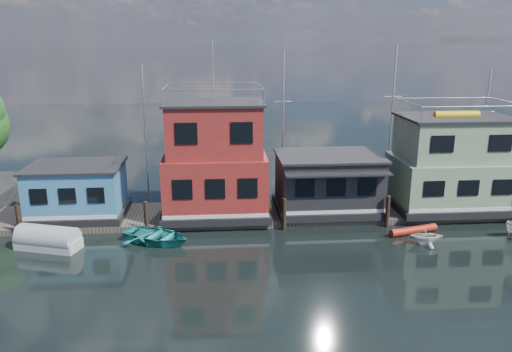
{
  "coord_description": "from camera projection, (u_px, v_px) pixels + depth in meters",
  "views": [
    {
      "loc": [
        -8.31,
        -21.67,
        12.23
      ],
      "look_at": [
        -5.65,
        12.0,
        3.0
      ],
      "focal_mm": 35.0,
      "sensor_mm": 36.0,
      "label": 1
    }
  ],
  "objects": [
    {
      "name": "ground",
      "position": [
        389.0,
        296.0,
        24.7
      ],
      "size": [
        160.0,
        160.0,
        0.0
      ],
      "primitive_type": "plane",
      "color": "black",
      "rests_on": "ground"
    },
    {
      "name": "dock",
      "position": [
        333.0,
        212.0,
        36.18
      ],
      "size": [
        48.0,
        5.0,
        0.4
      ],
      "primitive_type": "cube",
      "color": "#595147",
      "rests_on": "ground"
    },
    {
      "name": "houseboat_blue",
      "position": [
        77.0,
        191.0,
        34.29
      ],
      "size": [
        6.4,
        4.9,
        3.66
      ],
      "color": "black",
      "rests_on": "dock"
    },
    {
      "name": "houseboat_red",
      "position": [
        215.0,
        162.0,
        34.51
      ],
      "size": [
        7.4,
        5.9,
        11.86
      ],
      "color": "black",
      "rests_on": "dock"
    },
    {
      "name": "houseboat_dark",
      "position": [
        328.0,
        182.0,
        35.54
      ],
      "size": [
        7.4,
        6.1,
        4.06
      ],
      "color": "black",
      "rests_on": "dock"
    },
    {
      "name": "houseboat_green",
      "position": [
        451.0,
        165.0,
        35.95
      ],
      "size": [
        8.4,
        5.9,
        7.03
      ],
      "color": "black",
      "rests_on": "dock"
    },
    {
      "name": "pilings",
      "position": [
        339.0,
        213.0,
        33.23
      ],
      "size": [
        42.28,
        0.28,
        2.2
      ],
      "color": "#2D2116",
      "rests_on": "ground"
    },
    {
      "name": "background_masts",
      "position": [
        376.0,
        124.0,
        40.9
      ],
      "size": [
        36.4,
        0.16,
        12.0
      ],
      "color": "silver",
      "rests_on": "ground"
    },
    {
      "name": "tarp_runabout",
      "position": [
        48.0,
        240.0,
        30.12
      ],
      "size": [
        4.11,
        2.59,
        1.56
      ],
      "rotation": [
        0.0,
        0.0,
        -0.31
      ],
      "color": "beige",
      "rests_on": "ground"
    },
    {
      "name": "red_kayak",
      "position": [
        413.0,
        230.0,
        32.5
      ],
      "size": [
        3.43,
        1.43,
        0.5
      ],
      "primitive_type": "cylinder",
      "rotation": [
        0.0,
        1.57,
        0.28
      ],
      "color": "#AA2012",
      "rests_on": "ground"
    },
    {
      "name": "dinghy_teal",
      "position": [
        157.0,
        236.0,
        31.06
      ],
      "size": [
        5.39,
        4.86,
        0.92
      ],
      "primitive_type": "imported",
      "rotation": [
        0.0,
        0.0,
        1.09
      ],
      "color": "teal",
      "rests_on": "ground"
    },
    {
      "name": "dinghy_white",
      "position": [
        426.0,
        235.0,
        30.81
      ],
      "size": [
        2.26,
        1.99,
        1.11
      ],
      "primitive_type": "imported",
      "rotation": [
        0.0,
        0.0,
        1.49
      ],
      "color": "silver",
      "rests_on": "ground"
    }
  ]
}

